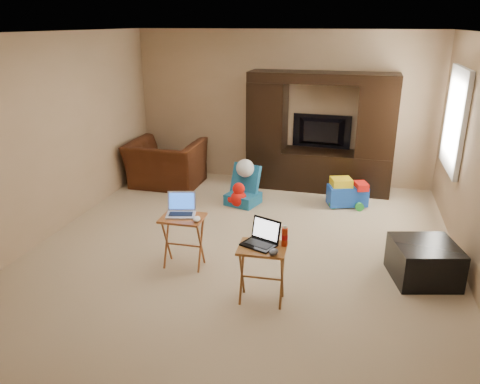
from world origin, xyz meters
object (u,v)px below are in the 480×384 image
(recliner, at_px, (166,164))
(laptop_right, at_px, (259,234))
(entertainment_center, at_px, (320,132))
(child_rocker, at_px, (243,185))
(ottoman, at_px, (424,262))
(tray_table_right, at_px, (262,274))
(push_toy, at_px, (348,192))
(plush_toy, at_px, (239,195))
(water_bottle, at_px, (285,237))
(mouse_left, at_px, (197,219))
(television, at_px, (321,132))
(laptop_left, at_px, (180,206))
(tray_table_left, at_px, (184,242))
(mouse_right, at_px, (274,252))

(recliner, bearing_deg, laptop_right, 127.05)
(entertainment_center, height_order, laptop_right, entertainment_center)
(child_rocker, bearing_deg, ottoman, -17.87)
(recliner, xyz_separation_m, tray_table_right, (2.25, -3.04, -0.08))
(child_rocker, relative_size, push_toy, 1.02)
(push_toy, xyz_separation_m, ottoman, (0.86, -1.97, -0.01))
(plush_toy, bearing_deg, water_bottle, -65.84)
(tray_table_right, xyz_separation_m, water_bottle, (0.20, 0.08, 0.39))
(mouse_left, bearing_deg, ottoman, 9.93)
(mouse_left, bearing_deg, laptop_right, -27.49)
(push_toy, bearing_deg, water_bottle, -119.09)
(television, height_order, laptop_right, television)
(plush_toy, bearing_deg, laptop_left, -95.73)
(television, bearing_deg, plush_toy, 55.51)
(ottoman, bearing_deg, push_toy, 113.52)
(television, height_order, tray_table_left, television)
(recliner, bearing_deg, ottoman, 150.99)
(entertainment_center, xyz_separation_m, mouse_right, (-0.09, -3.63, -0.32))
(entertainment_center, distance_m, laptop_left, 3.25)
(tray_table_left, bearing_deg, laptop_right, -26.76)
(plush_toy, bearing_deg, push_toy, 15.27)
(recliner, relative_size, child_rocker, 1.96)
(plush_toy, height_order, mouse_right, mouse_right)
(push_toy, bearing_deg, ottoman, -84.45)
(television, bearing_deg, child_rocker, 53.65)
(tray_table_right, relative_size, laptop_right, 1.91)
(push_toy, distance_m, mouse_right, 3.01)
(recliner, bearing_deg, plush_toy, 155.88)
(entertainment_center, bearing_deg, laptop_right, -93.33)
(tray_table_left, bearing_deg, push_toy, 52.74)
(entertainment_center, distance_m, plush_toy, 1.72)
(plush_toy, bearing_deg, mouse_left, -89.03)
(push_toy, height_order, mouse_left, mouse_left)
(ottoman, distance_m, mouse_right, 1.79)
(entertainment_center, height_order, television, entertainment_center)
(push_toy, distance_m, tray_table_right, 2.90)
(ottoman, relative_size, mouse_right, 5.32)
(television, xyz_separation_m, child_rocker, (-1.02, -1.20, -0.61))
(laptop_left, bearing_deg, mouse_left, -38.33)
(television, bearing_deg, recliner, 19.13)
(tray_table_right, bearing_deg, push_toy, 73.06)
(entertainment_center, xyz_separation_m, recliner, (-2.47, -0.47, -0.56))
(entertainment_center, relative_size, tray_table_left, 3.83)
(entertainment_center, bearing_deg, television, 91.01)
(mouse_left, bearing_deg, child_rocker, 89.93)
(tray_table_left, bearing_deg, mouse_left, -20.89)
(plush_toy, height_order, ottoman, ottoman)
(push_toy, bearing_deg, tray_table_right, -122.64)
(tray_table_left, distance_m, mouse_left, 0.38)
(entertainment_center, height_order, tray_table_left, entertainment_center)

